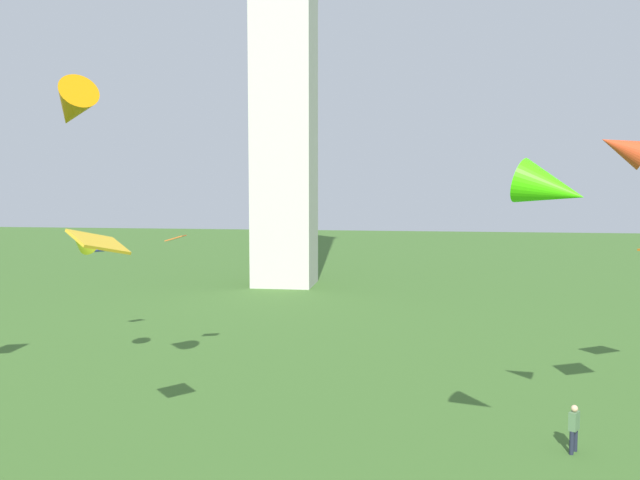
% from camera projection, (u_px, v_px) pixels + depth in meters
% --- Properties ---
extents(monument_obelisk, '(4.95, 4.95, 47.43)m').
position_uv_depth(monument_obelisk, '(284.00, 0.00, 55.70)').
color(monument_obelisk, beige).
rests_on(monument_obelisk, ground_plane).
extents(person_4, '(0.41, 0.47, 1.57)m').
position_uv_depth(person_4, '(574.00, 426.00, 21.64)').
color(person_4, '#1E2333').
rests_on(person_4, ground_plane).
extents(kite_flying_0, '(1.04, 1.10, 0.21)m').
position_uv_depth(kite_flying_0, '(99.00, 250.00, 36.38)').
color(kite_flying_0, '#3A36E9').
extents(kite_flying_2, '(1.66, 1.95, 0.82)m').
position_uv_depth(kite_flying_2, '(99.00, 242.00, 19.65)').
color(kite_flying_2, gold).
extents(kite_flying_3, '(0.86, 0.61, 0.29)m').
position_uv_depth(kite_flying_3, '(176.00, 238.00, 31.02)').
color(kite_flying_3, '#D06629').
extents(kite_flying_4, '(1.57, 1.11, 1.26)m').
position_uv_depth(kite_flying_4, '(623.00, 148.00, 18.86)').
color(kite_flying_4, '#DA431E').
extents(kite_flying_5, '(1.19, 1.79, 1.51)m').
position_uv_depth(kite_flying_5, '(80.00, 238.00, 29.20)').
color(kite_flying_5, yellow).
extents(kite_flying_6, '(2.13, 1.84, 1.49)m').
position_uv_depth(kite_flying_6, '(551.00, 189.00, 16.19)').
color(kite_flying_6, '#3FDE0C').
extents(kite_flying_9, '(2.52, 2.53, 2.07)m').
position_uv_depth(kite_flying_9, '(72.00, 108.00, 22.45)').
color(kite_flying_9, orange).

